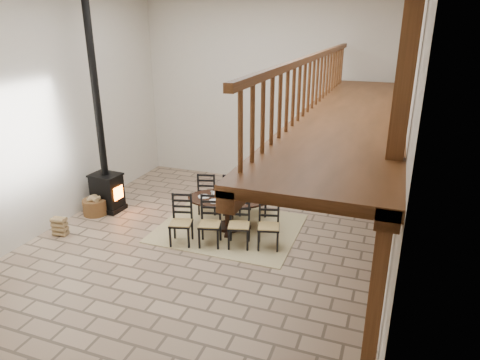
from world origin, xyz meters
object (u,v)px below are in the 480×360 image
(dining_table, at_px, (228,214))
(log_basket, at_px, (95,206))
(wood_stove, at_px, (104,166))
(log_stack, at_px, (60,226))

(dining_table, relative_size, log_basket, 4.26)
(wood_stove, height_order, log_stack, wood_stove)
(dining_table, relative_size, wood_stove, 0.48)
(log_basket, height_order, log_stack, log_basket)
(dining_table, xyz_separation_m, wood_stove, (-3.12, 0.02, 0.73))
(wood_stove, relative_size, log_basket, 8.86)
(wood_stove, distance_m, log_stack, 1.74)
(wood_stove, bearing_deg, log_basket, -110.56)
(log_basket, xyz_separation_m, log_stack, (-0.01, -1.16, 0.00))
(dining_table, height_order, log_basket, dining_table)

